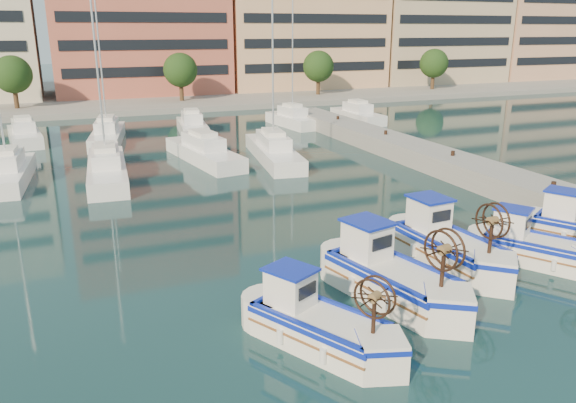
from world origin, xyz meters
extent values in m
plane|color=#1A4245|center=(0.00, 0.00, 0.00)|extent=(300.00, 300.00, 0.00)
cube|color=gray|center=(13.00, 8.00, 0.60)|extent=(3.00, 60.00, 1.20)
cube|color=gray|center=(0.00, 67.00, 0.30)|extent=(180.00, 40.00, 0.60)
cube|color=#E1AB7D|center=(24.00, 65.00, 11.60)|extent=(23.00, 14.00, 22.00)
cube|color=black|center=(24.00, 58.00, 11.60)|extent=(21.16, 0.12, 19.80)
cube|color=tan|center=(47.00, 65.00, 12.60)|extent=(22.00, 14.00, 24.00)
cube|color=black|center=(47.00, 58.00, 12.60)|extent=(20.24, 0.12, 21.60)
cube|color=tan|center=(69.00, 65.00, 12.10)|extent=(21.00, 14.00, 23.00)
cube|color=black|center=(69.00, 58.00, 12.10)|extent=(19.32, 0.12, 20.70)
cylinder|color=#3F2B19|center=(-14.00, 53.50, 1.50)|extent=(0.50, 0.50, 3.00)
sphere|color=#234418|center=(-14.00, 53.50, 4.20)|extent=(4.00, 4.00, 4.00)
cylinder|color=#3F2B19|center=(4.00, 53.50, 1.50)|extent=(0.50, 0.50, 3.00)
sphere|color=#234418|center=(4.00, 53.50, 4.20)|extent=(4.00, 4.00, 4.00)
cylinder|color=#3F2B19|center=(22.00, 53.50, 1.50)|extent=(0.50, 0.50, 3.00)
sphere|color=#234418|center=(22.00, 53.50, 4.20)|extent=(4.00, 4.00, 4.00)
cylinder|color=#3F2B19|center=(40.00, 53.50, 1.50)|extent=(0.50, 0.50, 3.00)
sphere|color=#234418|center=(40.00, 53.50, 4.20)|extent=(4.00, 4.00, 4.00)
cube|color=white|center=(-12.96, 22.08, 0.50)|extent=(2.83, 8.25, 1.00)
cube|color=white|center=(-7.40, 21.00, 0.50)|extent=(2.92, 10.30, 1.00)
cylinder|color=silver|center=(-7.40, 21.00, 6.00)|extent=(0.12, 0.12, 11.00)
cube|color=white|center=(-0.74, 23.43, 0.50)|extent=(3.60, 9.76, 1.00)
cube|color=white|center=(3.90, 21.97, 0.50)|extent=(3.64, 10.49, 1.00)
cylinder|color=silver|center=(3.90, 21.97, 6.00)|extent=(0.12, 0.12, 11.00)
cube|color=white|center=(-12.58, 35.39, 0.50)|extent=(2.99, 7.58, 1.00)
cube|color=white|center=(-6.34, 33.01, 0.50)|extent=(3.70, 9.27, 1.00)
cylinder|color=silver|center=(-6.34, 33.01, 6.00)|extent=(0.12, 0.12, 11.00)
cube|color=white|center=(0.96, 34.53, 0.50)|extent=(3.05, 7.36, 1.00)
cube|color=white|center=(10.64, 34.81, 0.50)|extent=(3.02, 7.27, 1.00)
cylinder|color=silver|center=(10.64, 34.81, 6.00)|extent=(0.12, 0.12, 11.00)
cube|color=white|center=(17.71, 34.96, 0.50)|extent=(2.34, 7.60, 1.00)
cube|color=white|center=(-3.38, -1.29, 0.50)|extent=(3.40, 4.37, 1.01)
cube|color=#0C20A4|center=(-3.38, -1.29, 0.89)|extent=(3.50, 4.50, 0.15)
cube|color=#1841BC|center=(-3.38, -1.29, 0.83)|extent=(2.88, 3.84, 0.06)
cube|color=white|center=(-3.91, -0.27, 1.53)|extent=(1.51, 1.59, 1.06)
cube|color=#0C20A4|center=(-3.91, -0.27, 2.11)|extent=(1.71, 1.79, 0.08)
cylinder|color=#331E14|center=(-2.57, -2.82, 1.56)|extent=(0.12, 0.12, 1.11)
cylinder|color=brown|center=(-2.57, -2.82, 2.16)|extent=(0.40, 0.38, 0.27)
torus|color=#331E14|center=(-2.70, -2.89, 2.16)|extent=(0.58, 1.03, 1.12)
torus|color=#331E14|center=(-2.45, -2.75, 2.16)|extent=(0.58, 1.03, 1.12)
cube|color=white|center=(0.15, 0.48, 0.58)|extent=(3.03, 5.00, 1.17)
cube|color=#0C20A4|center=(0.15, 0.48, 1.03)|extent=(3.12, 5.15, 0.18)
cube|color=#1841BC|center=(0.15, 0.48, 0.96)|extent=(2.49, 4.44, 0.07)
cube|color=white|center=(-0.16, 1.78, 1.78)|extent=(1.52, 1.69, 1.22)
cube|color=#0C20A4|center=(-0.16, 1.78, 2.44)|extent=(1.72, 1.89, 0.09)
cylinder|color=#331E14|center=(0.61, -1.46, 1.81)|extent=(0.13, 0.13, 1.29)
cylinder|color=brown|center=(0.61, -1.46, 2.50)|extent=(0.42, 0.39, 0.31)
torus|color=#331E14|center=(0.45, -1.50, 2.50)|extent=(0.38, 1.28, 1.30)
torus|color=#331E14|center=(0.78, -1.42, 2.50)|extent=(0.38, 1.28, 1.30)
cube|color=white|center=(3.73, 2.14, 0.58)|extent=(2.30, 4.74, 1.15)
cube|color=#0C20A4|center=(3.73, 2.14, 1.01)|extent=(2.37, 4.88, 0.18)
cube|color=#1841BC|center=(3.73, 2.14, 0.94)|extent=(1.83, 4.24, 0.07)
cube|color=white|center=(3.63, 3.45, 1.75)|extent=(1.31, 1.51, 1.21)
cube|color=#0C20A4|center=(3.63, 3.45, 2.41)|extent=(1.48, 1.68, 0.09)
cylinder|color=#331E14|center=(3.87, 0.17, 1.79)|extent=(0.13, 0.13, 1.27)
cylinder|color=brown|center=(3.87, 0.17, 2.47)|extent=(0.37, 0.33, 0.31)
torus|color=#331E14|center=(3.71, 0.16, 2.47)|extent=(0.17, 1.28, 1.28)
torus|color=#331E14|center=(4.04, 0.18, 2.47)|extent=(0.17, 1.28, 1.28)
cube|color=white|center=(7.12, 0.99, 0.49)|extent=(3.50, 4.22, 0.98)
cube|color=#0C20A4|center=(7.12, 0.99, 0.86)|extent=(3.60, 4.34, 0.15)
cube|color=#1841BC|center=(7.12, 0.99, 0.80)|extent=(2.98, 3.69, 0.06)
cube|color=white|center=(6.53, 1.94, 1.49)|extent=(1.51, 1.57, 1.03)
cube|color=#0C20A4|center=(6.53, 1.94, 2.05)|extent=(1.71, 1.77, 0.07)
cube|color=white|center=(10.02, 2.72, 1.60)|extent=(1.61, 1.68, 1.10)
cube|color=#0C20A4|center=(10.02, 2.72, 2.21)|extent=(1.81, 1.89, 0.08)
camera|label=1|loc=(-9.64, -14.25, 8.86)|focal=35.00mm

